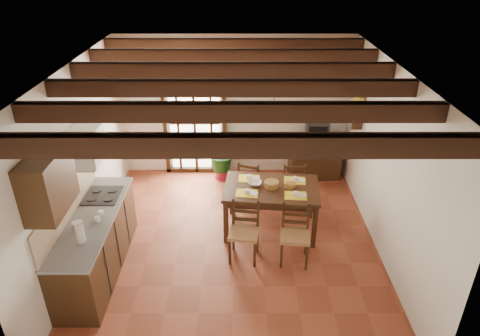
{
  "coord_description": "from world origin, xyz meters",
  "views": [
    {
      "loc": [
        0.1,
        -5.49,
        4.26
      ],
      "look_at": [
        0.1,
        0.4,
        1.15
      ],
      "focal_mm": 32.0,
      "sensor_mm": 36.0,
      "label": 1
    }
  ],
  "objects_px": {
    "crt_tv": "(317,130)",
    "kitchen_counter": "(96,243)",
    "chair_far_right": "(292,192)",
    "dining_table": "(271,193)",
    "chair_far_left": "(251,190)",
    "chair_near_right": "(294,245)",
    "chair_near_left": "(244,242)",
    "pendant_lamp": "(274,110)",
    "sideboard": "(315,158)",
    "potted_plant": "(223,152)"
  },
  "relations": [
    {
      "from": "crt_tv",
      "to": "kitchen_counter",
      "type": "bearing_deg",
      "value": -138.23
    },
    {
      "from": "chair_far_right",
      "to": "crt_tv",
      "type": "xyz_separation_m",
      "value": [
        0.56,
        1.1,
        0.75
      ]
    },
    {
      "from": "dining_table",
      "to": "chair_far_left",
      "type": "height_order",
      "value": "chair_far_left"
    },
    {
      "from": "dining_table",
      "to": "crt_tv",
      "type": "xyz_separation_m",
      "value": [
        1.0,
        1.83,
        0.33
      ]
    },
    {
      "from": "chair_near_right",
      "to": "crt_tv",
      "type": "relative_size",
      "value": 2.06
    },
    {
      "from": "chair_far_left",
      "to": "chair_far_right",
      "type": "bearing_deg",
      "value": -166.56
    },
    {
      "from": "chair_near_left",
      "to": "chair_far_right",
      "type": "xyz_separation_m",
      "value": [
        0.89,
        1.46,
        -0.01
      ]
    },
    {
      "from": "dining_table",
      "to": "chair_near_left",
      "type": "relative_size",
      "value": 1.69
    },
    {
      "from": "chair_near_left",
      "to": "chair_far_left",
      "type": "bearing_deg",
      "value": 93.41
    },
    {
      "from": "chair_far_right",
      "to": "pendant_lamp",
      "type": "relative_size",
      "value": 1.09
    },
    {
      "from": "chair_near_right",
      "to": "sideboard",
      "type": "relative_size",
      "value": 0.93
    },
    {
      "from": "chair_near_left",
      "to": "crt_tv",
      "type": "bearing_deg",
      "value": 68.97
    },
    {
      "from": "potted_plant",
      "to": "chair_far_right",
      "type": "bearing_deg",
      "value": -39.08
    },
    {
      "from": "chair_near_left",
      "to": "potted_plant",
      "type": "relative_size",
      "value": 0.47
    },
    {
      "from": "kitchen_counter",
      "to": "crt_tv",
      "type": "xyz_separation_m",
      "value": [
        3.56,
        2.82,
        0.56
      ]
    },
    {
      "from": "chair_near_left",
      "to": "sideboard",
      "type": "height_order",
      "value": "chair_near_left"
    },
    {
      "from": "kitchen_counter",
      "to": "chair_far_left",
      "type": "relative_size",
      "value": 2.52
    },
    {
      "from": "dining_table",
      "to": "chair_near_left",
      "type": "xyz_separation_m",
      "value": [
        -0.44,
        -0.73,
        -0.42
      ]
    },
    {
      "from": "chair_far_right",
      "to": "crt_tv",
      "type": "bearing_deg",
      "value": -115.99
    },
    {
      "from": "pendant_lamp",
      "to": "crt_tv",
      "type": "bearing_deg",
      "value": 59.87
    },
    {
      "from": "potted_plant",
      "to": "pendant_lamp",
      "type": "distance_m",
      "value": 2.41
    },
    {
      "from": "chair_far_left",
      "to": "chair_far_right",
      "type": "relative_size",
      "value": 0.97
    },
    {
      "from": "chair_near_left",
      "to": "chair_near_right",
      "type": "relative_size",
      "value": 1.01
    },
    {
      "from": "potted_plant",
      "to": "sideboard",
      "type": "bearing_deg",
      "value": 1.77
    },
    {
      "from": "dining_table",
      "to": "pendant_lamp",
      "type": "relative_size",
      "value": 1.87
    },
    {
      "from": "chair_far_left",
      "to": "crt_tv",
      "type": "distance_m",
      "value": 1.83
    },
    {
      "from": "kitchen_counter",
      "to": "chair_near_right",
      "type": "distance_m",
      "value": 2.87
    },
    {
      "from": "chair_far_left",
      "to": "pendant_lamp",
      "type": "distance_m",
      "value": 1.95
    },
    {
      "from": "chair_far_right",
      "to": "sideboard",
      "type": "bearing_deg",
      "value": -115.86
    },
    {
      "from": "kitchen_counter",
      "to": "sideboard",
      "type": "distance_m",
      "value": 4.55
    },
    {
      "from": "sideboard",
      "to": "potted_plant",
      "type": "height_order",
      "value": "potted_plant"
    },
    {
      "from": "chair_near_left",
      "to": "pendant_lamp",
      "type": "height_order",
      "value": "pendant_lamp"
    },
    {
      "from": "kitchen_counter",
      "to": "potted_plant",
      "type": "xyz_separation_m",
      "value": [
        1.71,
        2.77,
        0.1
      ]
    },
    {
      "from": "sideboard",
      "to": "pendant_lamp",
      "type": "bearing_deg",
      "value": -123.53
    },
    {
      "from": "chair_near_right",
      "to": "chair_far_left",
      "type": "bearing_deg",
      "value": 116.94
    },
    {
      "from": "dining_table",
      "to": "chair_near_right",
      "type": "distance_m",
      "value": 0.95
    },
    {
      "from": "chair_far_left",
      "to": "crt_tv",
      "type": "xyz_separation_m",
      "value": [
        1.31,
        1.03,
        0.76
      ]
    },
    {
      "from": "chair_far_left",
      "to": "sideboard",
      "type": "height_order",
      "value": "chair_far_left"
    },
    {
      "from": "kitchen_counter",
      "to": "dining_table",
      "type": "bearing_deg",
      "value": 21.14
    },
    {
      "from": "chair_near_left",
      "to": "chair_near_right",
      "type": "distance_m",
      "value": 0.75
    },
    {
      "from": "dining_table",
      "to": "sideboard",
      "type": "distance_m",
      "value": 2.11
    },
    {
      "from": "chair_near_left",
      "to": "pendant_lamp",
      "type": "relative_size",
      "value": 1.11
    },
    {
      "from": "sideboard",
      "to": "pendant_lamp",
      "type": "height_order",
      "value": "pendant_lamp"
    },
    {
      "from": "dining_table",
      "to": "chair_far_right",
      "type": "distance_m",
      "value": 0.95
    },
    {
      "from": "chair_near_left",
      "to": "chair_far_right",
      "type": "bearing_deg",
      "value": 67.22
    },
    {
      "from": "dining_table",
      "to": "pendant_lamp",
      "type": "xyz_separation_m",
      "value": [
        -0.0,
        0.1,
        1.37
      ]
    },
    {
      "from": "kitchen_counter",
      "to": "chair_far_right",
      "type": "height_order",
      "value": "kitchen_counter"
    },
    {
      "from": "chair_near_right",
      "to": "pendant_lamp",
      "type": "bearing_deg",
      "value": 114.7
    },
    {
      "from": "chair_near_left",
      "to": "kitchen_counter",
      "type": "bearing_deg",
      "value": -164.66
    },
    {
      "from": "chair_far_right",
      "to": "crt_tv",
      "type": "height_order",
      "value": "crt_tv"
    }
  ]
}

